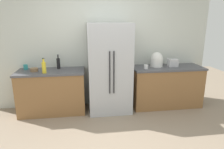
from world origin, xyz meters
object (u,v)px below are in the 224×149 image
object	(u,v)px
bottle_b	(58,63)
rice_cooker	(157,60)
refrigerator	(109,68)
cup_a	(26,67)
bottle_a	(44,67)
toaster	(173,63)
cup_b	(146,67)
bowl_a	(34,70)

from	to	relation	value
bottle_b	rice_cooker	bearing A→B (deg)	-2.40
refrigerator	cup_a	world-z (taller)	refrigerator
refrigerator	cup_a	bearing A→B (deg)	172.35
bottle_a	bottle_b	size ratio (longest dim) A/B	0.99
toaster	bottle_b	size ratio (longest dim) A/B	0.68
bottle_b	cup_b	bearing A→B (deg)	-8.73
cup_a	bowl_a	size ratio (longest dim) A/B	0.68
toaster	bowl_a	world-z (taller)	toaster
refrigerator	bowl_a	xyz separation A→B (m)	(-1.51, 0.04, 0.01)
cup_a	rice_cooker	bearing A→B (deg)	-2.15
bottle_b	cup_a	distance (m)	0.67
toaster	bowl_a	size ratio (longest dim) A/B	1.35
rice_cooker	bottle_a	xyz separation A→B (m)	(-2.34, -0.25, -0.03)
refrigerator	bottle_a	bearing A→B (deg)	-174.39
refrigerator	bottle_a	world-z (taller)	refrigerator
toaster	refrigerator	bearing A→B (deg)	-176.44
bowl_a	cup_a	bearing A→B (deg)	137.70
toaster	cup_a	xyz separation A→B (m)	(-3.13, 0.14, -0.03)
rice_cooker	toaster	bearing A→B (deg)	-6.02
toaster	bottle_b	bearing A→B (deg)	177.07
bottle_b	cup_b	distance (m)	1.84
refrigerator	bowl_a	size ratio (longest dim) A/B	12.11
bottle_a	cup_a	xyz separation A→B (m)	(-0.43, 0.36, -0.07)
bottle_a	bottle_b	world-z (taller)	bottle_b
rice_cooker	bottle_a	size ratio (longest dim) A/B	1.06
rice_cooker	cup_a	bearing A→B (deg)	177.85
refrigerator	rice_cooker	xyz separation A→B (m)	(1.06, 0.13, 0.12)
bottle_a	bowl_a	size ratio (longest dim) A/B	1.96
bottle_b	refrigerator	bearing A→B (deg)	-11.56
toaster	cup_b	bearing A→B (deg)	-166.88
bowl_a	toaster	bearing A→B (deg)	0.94
bottle_a	bottle_b	distance (m)	0.41
rice_cooker	bottle_b	xyz separation A→B (m)	(-2.11, 0.09, -0.03)
bottle_b	toaster	bearing A→B (deg)	-2.93
toaster	bottle_b	xyz separation A→B (m)	(-2.47, 0.13, 0.04)
refrigerator	cup_b	distance (m)	0.77
rice_cooker	cup_b	size ratio (longest dim) A/B	3.52
toaster	cup_a	world-z (taller)	toaster
cup_b	bowl_a	size ratio (longest dim) A/B	0.59
rice_cooker	bowl_a	world-z (taller)	rice_cooker
bottle_a	refrigerator	bearing A→B (deg)	5.61
toaster	cup_a	bearing A→B (deg)	177.41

